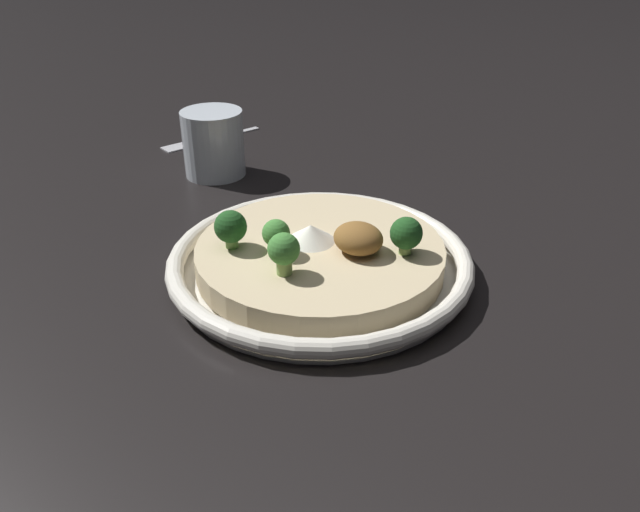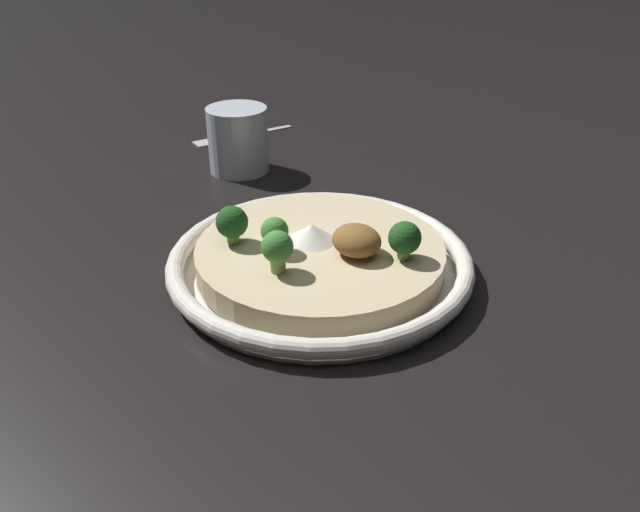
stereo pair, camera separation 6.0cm
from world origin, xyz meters
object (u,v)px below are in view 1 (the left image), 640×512
object	(u,v)px
broccoli_front_left	(406,234)
broccoli_back	(276,235)
broccoli_back_right	(231,228)
fork_utensil	(202,141)
drinking_glass	(214,143)
broccoli_back_left	(284,251)
risotto_bowl	(320,260)

from	to	relation	value
broccoli_front_left	broccoli_back	world-z (taller)	broccoli_front_left
broccoli_back_right	fork_utensil	xyz separation A→B (m)	(0.33, -0.23, -0.05)
broccoli_back	drinking_glass	size ratio (longest dim) A/B	0.40
fork_utensil	broccoli_back_left	bearing A→B (deg)	69.44
broccoli_back_left	drinking_glass	xyz separation A→B (m)	(0.29, -0.16, -0.01)
fork_utensil	broccoli_back_right	bearing A→B (deg)	64.57
broccoli_front_left	broccoli_back	distance (m)	0.12
drinking_glass	fork_utensil	bearing A→B (deg)	-31.39
broccoli_front_left	drinking_glass	world-z (taller)	drinking_glass
broccoli_back_right	drinking_glass	world-z (taller)	drinking_glass
risotto_bowl	drinking_glass	size ratio (longest dim) A/B	3.45
broccoli_back_left	broccoli_back	size ratio (longest dim) A/B	1.14
broccoli_back_right	fork_utensil	size ratio (longest dim) A/B	0.23
broccoli_back_left	fork_utensil	world-z (taller)	broccoli_back_left
risotto_bowl	broccoli_front_left	distance (m)	0.09
risotto_bowl	fork_utensil	bearing A→B (deg)	-23.67
broccoli_back_left	fork_utensil	bearing A→B (deg)	-29.97
drinking_glass	fork_utensil	world-z (taller)	drinking_glass
risotto_bowl	fork_utensil	distance (m)	0.42
broccoli_back_left	drinking_glass	distance (m)	0.33
broccoli_front_left	broccoli_back_left	bearing A→B (deg)	59.48
broccoli_back_right	broccoli_front_left	bearing A→B (deg)	-142.92
broccoli_back_right	fork_utensil	distance (m)	0.40
risotto_bowl	broccoli_back_left	size ratio (longest dim) A/B	7.53
drinking_glass	broccoli_back_left	bearing A→B (deg)	150.61
risotto_bowl	fork_utensil	xyz separation A→B (m)	(0.39, -0.17, -0.01)
broccoli_front_left	fork_utensil	bearing A→B (deg)	-15.87
broccoli_back_right	broccoli_front_left	xyz separation A→B (m)	(-0.13, -0.10, -0.00)
risotto_bowl	broccoli_back_right	world-z (taller)	broccoli_back_right
broccoli_back_right	broccoli_front_left	size ratio (longest dim) A/B	1.02
broccoli_front_left	broccoli_back	bearing A→B (deg)	41.54
broccoli_back_left	drinking_glass	world-z (taller)	drinking_glass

